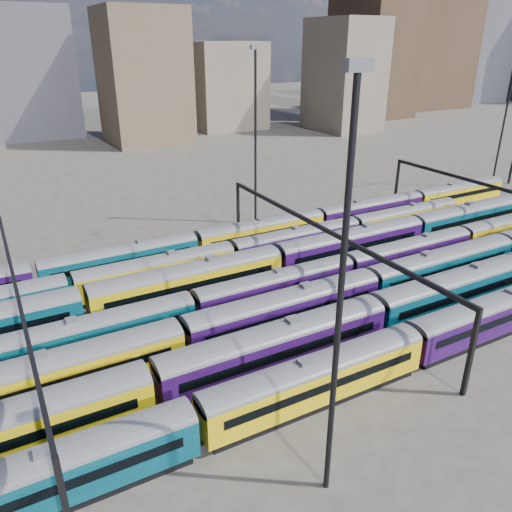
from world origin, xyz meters
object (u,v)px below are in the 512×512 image
rake_2 (54,372)px  mast_2 (341,293)px  rake_1 (152,382)px  rake_0 (490,313)px

rake_2 → mast_2: 24.53m
rake_2 → mast_2: size_ratio=5.73×
rake_1 → rake_2: bearing=141.2°
rake_1 → mast_2: mast_2 is taller
rake_2 → mast_2: (13.64, -17.00, 11.26)m
rake_1 → rake_2: rake_1 is taller
rake_0 → mast_2: (-23.94, -7.00, 11.40)m
rake_0 → rake_1: bearing=170.9°
rake_0 → rake_1: 31.76m
rake_2 → mast_2: bearing=-51.3°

